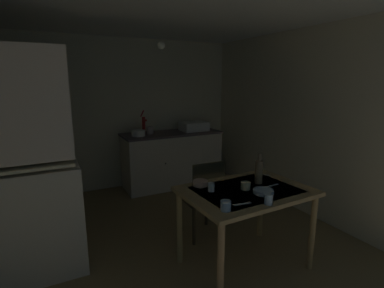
{
  "coord_description": "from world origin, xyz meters",
  "views": [
    {
      "loc": [
        -1.21,
        -2.91,
        1.77
      ],
      "look_at": [
        0.29,
        0.04,
        1.04
      ],
      "focal_mm": 27.55,
      "sensor_mm": 36.0,
      "label": 1
    }
  ],
  "objects": [
    {
      "name": "ceiling_slab",
      "position": [
        0.0,
        0.0,
        2.47
      ],
      "size": [
        3.8,
        3.83,
        0.1
      ],
      "primitive_type": "cube",
      "color": "silver"
    },
    {
      "name": "sink_basin",
      "position": [
        1.1,
        1.54,
        0.99
      ],
      "size": [
        0.44,
        0.34,
        0.15
      ],
      "color": "white",
      "rests_on": "counter_cabinet"
    },
    {
      "name": "teaspoon_near_bowl",
      "position": [
        0.83,
        -0.59,
        0.78
      ],
      "size": [
        0.11,
        0.12,
        0.0
      ],
      "primitive_type": "cube",
      "rotation": [
        0.0,
        0.0,
        2.27
      ],
      "color": "beige",
      "rests_on": "dining_table"
    },
    {
      "name": "ground_plane",
      "position": [
        0.0,
        0.0,
        0.0
      ],
      "size": [
        4.73,
        4.73,
        0.0
      ],
      "primitive_type": "plane",
      "color": "olive"
    },
    {
      "name": "mug_tall",
      "position": [
        0.09,
        -0.75,
        0.82
      ],
      "size": [
        0.06,
        0.06,
        0.08
      ],
      "primitive_type": "cylinder",
      "color": "white",
      "rests_on": "dining_table"
    },
    {
      "name": "hutch_cabinet",
      "position": [
        -1.4,
        -0.07,
        0.96
      ],
      "size": [
        0.87,
        0.53,
        2.04
      ],
      "color": "beige",
      "rests_on": "ground"
    },
    {
      "name": "counter_cabinet",
      "position": [
        0.68,
        1.54,
        0.46
      ],
      "size": [
        1.63,
        0.64,
        0.91
      ],
      "color": "beige",
      "rests_on": "ground"
    },
    {
      "name": "pendant_bulb",
      "position": [
        -0.05,
        0.07,
        2.12
      ],
      "size": [
        0.08,
        0.08,
        0.08
      ],
      "primitive_type": "sphere",
      "color": "#F9EFCC"
    },
    {
      "name": "soup_bowl_small",
      "position": [
        0.07,
        -0.58,
        0.8
      ],
      "size": [
        0.14,
        0.14,
        0.05
      ],
      "primitive_type": "cylinder",
      "color": "tan",
      "rests_on": "dining_table"
    },
    {
      "name": "dining_table",
      "position": [
        0.4,
        -0.86,
        0.68
      ],
      "size": [
        1.19,
        0.86,
        0.78
      ],
      "color": "#93764A",
      "rests_on": "ground"
    },
    {
      "name": "mixing_bowl_counter",
      "position": [
        0.1,
        1.49,
        0.96
      ],
      "size": [
        0.21,
        0.21,
        0.09
      ],
      "primitive_type": "cylinder",
      "color": "white",
      "rests_on": "counter_cabinet"
    },
    {
      "name": "teacup_mint",
      "position": [
        -0.02,
        -1.15,
        0.82
      ],
      "size": [
        0.08,
        0.08,
        0.08
      ],
      "primitive_type": "cylinder",
      "color": "#9EB2C6",
      "rests_on": "dining_table"
    },
    {
      "name": "hand_pump",
      "position": [
        0.22,
        1.59,
        1.08
      ],
      "size": [
        0.05,
        0.27,
        0.39
      ],
      "color": "#B21E19",
      "rests_on": "counter_cabinet"
    },
    {
      "name": "table_knife",
      "position": [
        0.67,
        -0.89,
        0.78
      ],
      "size": [
        0.18,
        0.03,
        0.0
      ],
      "primitive_type": "cube",
      "rotation": [
        0.0,
        0.0,
        3.24
      ],
      "color": "silver",
      "rests_on": "dining_table"
    },
    {
      "name": "mug_dark",
      "position": [
        0.35,
        -1.21,
        0.82
      ],
      "size": [
        0.07,
        0.07,
        0.09
      ],
      "primitive_type": "cylinder",
      "color": "#9EB2C6",
      "rests_on": "dining_table"
    },
    {
      "name": "teaspoon_by_cup",
      "position": [
        0.16,
        -1.11,
        0.78
      ],
      "size": [
        0.16,
        0.04,
        0.0
      ],
      "primitive_type": "cube",
      "rotation": [
        0.0,
        0.0,
        3.01
      ],
      "color": "beige",
      "rests_on": "dining_table"
    },
    {
      "name": "wall_right",
      "position": [
        1.9,
        0.0,
        1.21
      ],
      "size": [
        0.1,
        3.83,
        2.42
      ],
      "primitive_type": "cube",
      "color": "beige",
      "rests_on": "ground"
    },
    {
      "name": "teacup_cream",
      "position": [
        0.39,
        -0.85,
        0.81
      ],
      "size": [
        0.09,
        0.09,
        0.07
      ],
      "primitive_type": "cylinder",
      "color": "beige",
      "rests_on": "dining_table"
    },
    {
      "name": "chair_far_side",
      "position": [
        0.31,
        -0.22,
        0.49
      ],
      "size": [
        0.41,
        0.41,
        0.91
      ],
      "color": "#352A1A",
      "rests_on": "ground"
    },
    {
      "name": "serving_bowl_wide",
      "position": [
        0.47,
        -1.0,
        0.8
      ],
      "size": [
        0.18,
        0.18,
        0.03
      ],
      "primitive_type": "cylinder",
      "color": "#9EB2C6",
      "rests_on": "dining_table"
    },
    {
      "name": "wall_back",
      "position": [
        0.0,
        1.91,
        1.21
      ],
      "size": [
        3.8,
        0.1,
        2.42
      ],
      "primitive_type": "cube",
      "color": "beige",
      "rests_on": "ground"
    },
    {
      "name": "stoneware_crock",
      "position": [
        0.32,
        1.58,
        0.97
      ],
      "size": [
        0.11,
        0.11,
        0.12
      ],
      "primitive_type": "cylinder",
      "color": "beige",
      "rests_on": "counter_cabinet"
    },
    {
      "name": "glass_bottle",
      "position": [
        0.6,
        -0.78,
        0.9
      ],
      "size": [
        0.07,
        0.07,
        0.3
      ],
      "color": "olive",
      "rests_on": "dining_table"
    }
  ]
}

